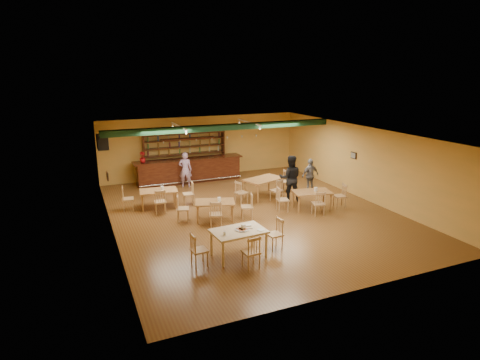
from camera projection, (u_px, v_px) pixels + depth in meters
name	position (u px, v px, depth m)	size (l,w,h in m)	color
floor	(252.00, 213.00, 15.03)	(12.00, 12.00, 0.00)	brown
ceiling_beam	(224.00, 127.00, 16.76)	(10.00, 0.30, 0.25)	black
track_rail_left	(179.00, 126.00, 16.59)	(0.05, 2.50, 0.05)	white
track_rail_right	(249.00, 122.00, 17.80)	(0.05, 2.50, 0.05)	white
ac_unit	(103.00, 142.00, 16.33)	(0.34, 0.70, 0.48)	white
picture_left	(107.00, 176.00, 13.60)	(0.04, 0.34, 0.28)	black
picture_right	(354.00, 155.00, 16.90)	(0.04, 0.34, 0.28)	black
bar_counter	(189.00, 170.00, 19.10)	(5.21, 0.85, 1.13)	black
back_bar_hutch	(185.00, 156.00, 19.51)	(4.03, 0.40, 2.28)	black
poinsettia	(142.00, 157.00, 18.07)	(0.28, 0.28, 0.50)	#9E0E12
dining_table_a	(159.00, 199.00, 15.52)	(1.42, 0.85, 0.71)	#915C33
dining_table_b	(264.00, 188.00, 16.80)	(1.61, 0.97, 0.81)	#915C33
dining_table_c	(215.00, 211.00, 14.24)	(1.38, 0.83, 0.69)	#915C33
dining_table_d	(312.00, 200.00, 15.34)	(1.43, 0.86, 0.71)	#915C33
near_table	(239.00, 243.00, 11.39)	(1.51, 0.97, 0.81)	beige
pizza_tray	(242.00, 229.00, 11.33)	(0.40, 0.40, 0.01)	silver
parmesan_shaker	(225.00, 233.00, 10.95)	(0.07, 0.07, 0.11)	#EAE5C6
napkin_stack	(248.00, 225.00, 11.62)	(0.20, 0.15, 0.03)	white
pizza_server	(247.00, 228.00, 11.43)	(0.32, 0.09, 0.00)	silver
side_plate	(261.00, 230.00, 11.32)	(0.22, 0.22, 0.01)	white
patron_bar	(185.00, 170.00, 18.15)	(0.59, 0.39, 1.63)	purple
patron_right_a	(290.00, 178.00, 16.25)	(0.91, 0.71, 1.88)	black
patron_right_b	(310.00, 175.00, 17.47)	(0.87, 0.36, 1.48)	slate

